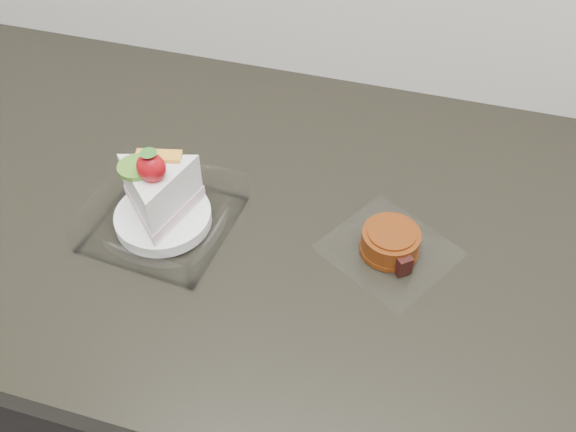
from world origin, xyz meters
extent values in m
cube|color=black|center=(0.00, 1.69, 0.43)|extent=(2.00, 0.60, 0.86)
cube|color=black|center=(0.00, 1.69, 0.88)|extent=(2.04, 0.64, 0.04)
cube|color=white|center=(-0.26, 1.63, 0.90)|extent=(0.18, 0.18, 0.00)
cylinder|color=white|center=(-0.26, 1.63, 0.91)|extent=(0.12, 0.12, 0.02)
ellipsoid|color=red|center=(-0.26, 1.62, 1.01)|extent=(0.03, 0.03, 0.04)
cone|color=#2D7223|center=(-0.26, 1.62, 1.02)|extent=(0.02, 0.02, 0.01)
cylinder|color=#549029|center=(-0.28, 1.63, 0.99)|extent=(0.04, 0.04, 0.01)
cube|color=gold|center=(-0.27, 1.65, 0.99)|extent=(0.06, 0.03, 0.01)
cube|color=white|center=(0.01, 1.66, 0.90)|extent=(0.19, 0.18, 0.00)
cylinder|color=#70320D|center=(0.01, 1.66, 0.92)|extent=(0.09, 0.09, 0.03)
cylinder|color=#70320D|center=(0.01, 1.66, 0.90)|extent=(0.09, 0.09, 0.01)
cylinder|color=#70320D|center=(0.01, 1.66, 0.93)|extent=(0.07, 0.07, 0.00)
cube|color=black|center=(0.03, 1.64, 0.91)|extent=(0.03, 0.03, 0.03)
camera|label=1|loc=(0.04, 1.14, 1.49)|focal=40.00mm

